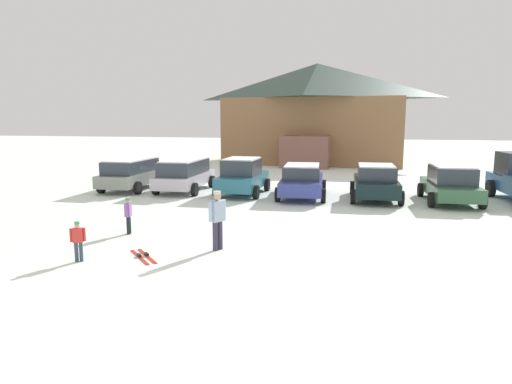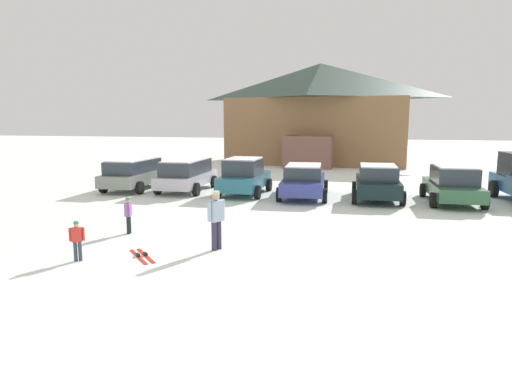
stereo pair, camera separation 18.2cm
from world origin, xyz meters
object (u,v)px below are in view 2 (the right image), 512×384
object	(u,v)px
parked_green_coupe	(453,184)
parked_silver_wagon	(187,174)
pair_of_skis	(142,256)
parked_blue_hatchback	(304,180)
skier_child_in_purple_jacket	(128,213)
parked_black_sedan	(377,182)
ski_lodge	(320,113)
skier_adult_in_blue_parka	(216,217)
skier_child_in_red_jacket	(77,239)
parked_teal_hatchback	(244,176)
parked_grey_wagon	(134,173)

from	to	relation	value
parked_green_coupe	parked_silver_wagon	bearing A→B (deg)	178.64
pair_of_skis	parked_blue_hatchback	bearing A→B (deg)	75.36
parked_green_coupe	skier_child_in_purple_jacket	size ratio (longest dim) A/B	3.91
parked_black_sedan	pair_of_skis	size ratio (longest dim) A/B	3.42
skier_child_in_purple_jacket	ski_lodge	bearing A→B (deg)	83.77
parked_silver_wagon	skier_adult_in_blue_parka	xyz separation A→B (m)	(5.04, -9.73, 0.06)
ski_lodge	skier_child_in_red_jacket	world-z (taller)	ski_lodge
parked_silver_wagon	skier_child_in_red_jacket	xyz separation A→B (m)	(1.92, -11.61, -0.29)
skier_child_in_red_jacket	parked_black_sedan	bearing A→B (deg)	56.47
skier_child_in_red_jacket	skier_child_in_purple_jacket	xyz separation A→B (m)	(-0.21, 2.91, 0.07)
parked_teal_hatchback	skier_adult_in_blue_parka	xyz separation A→B (m)	(1.91, -9.45, 0.06)
parked_silver_wagon	parked_teal_hatchback	size ratio (longest dim) A/B	1.15
parked_black_sedan	skier_adult_in_blue_parka	world-z (taller)	skier_adult_in_blue_parka
parked_green_coupe	parked_blue_hatchback	bearing A→B (deg)	-179.44
skier_adult_in_blue_parka	skier_child_in_purple_jacket	bearing A→B (deg)	162.95
skier_adult_in_blue_parka	parked_blue_hatchback	bearing A→B (deg)	83.73
skier_child_in_red_jacket	parked_teal_hatchback	bearing A→B (deg)	83.88
parked_silver_wagon	pair_of_skis	size ratio (longest dim) A/B	3.71
skier_child_in_purple_jacket	parked_silver_wagon	bearing A→B (deg)	101.12
parked_grey_wagon	parked_blue_hatchback	xyz separation A→B (m)	(8.92, -0.12, -0.08)
skier_child_in_purple_jacket	pair_of_skis	world-z (taller)	skier_child_in_purple_jacket
ski_lodge	parked_grey_wagon	bearing A→B (deg)	-112.39
parked_blue_hatchback	parked_green_coupe	world-z (taller)	parked_green_coupe
parked_black_sedan	skier_child_in_red_jacket	size ratio (longest dim) A/B	4.15
parked_green_coupe	pair_of_skis	world-z (taller)	parked_green_coupe
ski_lodge	parked_grey_wagon	distance (m)	19.87
parked_black_sedan	skier_child_in_purple_jacket	xyz separation A→B (m)	(-7.70, -8.40, -0.16)
pair_of_skis	ski_lodge	bearing A→B (deg)	87.44
parked_black_sedan	skier_child_in_purple_jacket	world-z (taller)	parked_black_sedan
parked_black_sedan	parked_teal_hatchback	bearing A→B (deg)	179.79
parked_teal_hatchback	skier_child_in_red_jacket	distance (m)	11.40
parked_silver_wagon	parked_blue_hatchback	world-z (taller)	parked_silver_wagon
parked_blue_hatchback	skier_child_in_purple_jacket	world-z (taller)	parked_blue_hatchback
ski_lodge	skier_child_in_purple_jacket	bearing A→B (deg)	-96.23
parked_teal_hatchback	parked_green_coupe	xyz separation A→B (m)	(9.45, -0.02, -0.05)
parked_grey_wagon	parked_silver_wagon	bearing A→B (deg)	4.86
parked_silver_wagon	skier_child_in_red_jacket	distance (m)	11.77
parked_teal_hatchback	pair_of_skis	distance (m)	10.61
parked_blue_hatchback	parked_green_coupe	size ratio (longest dim) A/B	1.08
skier_child_in_red_jacket	pair_of_skis	distance (m)	1.70
parked_green_coupe	pair_of_skis	xyz separation A→B (m)	(-9.26, -10.56, -0.81)
parked_grey_wagon	parked_teal_hatchback	world-z (taller)	parked_teal_hatchback
skier_child_in_red_jacket	skier_adult_in_blue_parka	distance (m)	3.66
parked_green_coupe	pair_of_skis	bearing A→B (deg)	-131.25
pair_of_skis	parked_teal_hatchback	bearing A→B (deg)	91.06
parked_green_coupe	skier_child_in_red_jacket	world-z (taller)	parked_green_coupe
ski_lodge	parked_grey_wagon	xyz separation A→B (m)	(-7.46, -18.11, -3.32)
parked_green_coupe	parked_black_sedan	bearing A→B (deg)	-179.93
parked_silver_wagon	parked_green_coupe	xyz separation A→B (m)	(12.59, -0.30, -0.05)
parked_silver_wagon	pair_of_skis	distance (m)	11.39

